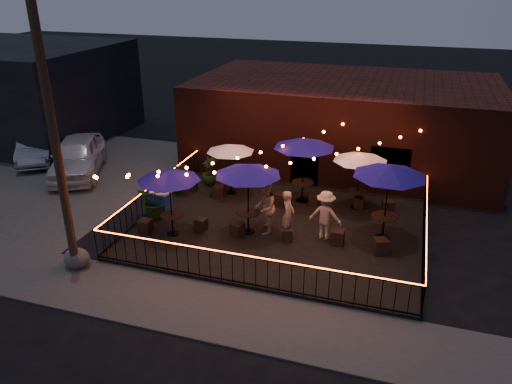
# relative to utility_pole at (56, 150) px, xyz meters

# --- Properties ---
(ground) EXTENTS (110.00, 110.00, 0.00)m
(ground) POSITION_rel_utility_pole_xyz_m (5.40, 2.60, -4.00)
(ground) COLOR black
(ground) RESTS_ON ground
(patio) EXTENTS (10.00, 8.00, 0.15)m
(patio) POSITION_rel_utility_pole_xyz_m (5.40, 4.60, -3.92)
(patio) COLOR black
(patio) RESTS_ON ground
(sidewalk) EXTENTS (18.00, 2.50, 0.05)m
(sidewalk) POSITION_rel_utility_pole_xyz_m (5.40, -0.65, -3.98)
(sidewalk) COLOR #403E3B
(sidewalk) RESTS_ON ground
(parking_lot) EXTENTS (11.00, 12.00, 0.02)m
(parking_lot) POSITION_rel_utility_pole_xyz_m (-6.60, 6.60, -3.99)
(parking_lot) COLOR #403E3B
(parking_lot) RESTS_ON ground
(brick_building) EXTENTS (14.00, 8.00, 4.00)m
(brick_building) POSITION_rel_utility_pole_xyz_m (6.40, 12.59, -2.00)
(brick_building) COLOR #36150E
(brick_building) RESTS_ON ground
(background_building) EXTENTS (12.00, 9.00, 5.00)m
(background_building) POSITION_rel_utility_pole_xyz_m (-12.60, 11.60, -1.50)
(background_building) COLOR black
(background_building) RESTS_ON ground
(utility_pole) EXTENTS (0.26, 0.26, 8.00)m
(utility_pole) POSITION_rel_utility_pole_xyz_m (0.00, 0.00, 0.00)
(utility_pole) COLOR #352116
(utility_pole) RESTS_ON ground
(fence_front) EXTENTS (10.00, 0.04, 1.04)m
(fence_front) POSITION_rel_utility_pole_xyz_m (5.40, 0.60, -3.34)
(fence_front) COLOR black
(fence_front) RESTS_ON patio
(fence_left) EXTENTS (0.04, 8.00, 1.04)m
(fence_left) POSITION_rel_utility_pole_xyz_m (0.40, 4.60, -3.34)
(fence_left) COLOR black
(fence_left) RESTS_ON patio
(fence_right) EXTENTS (0.04, 8.00, 1.04)m
(fence_right) POSITION_rel_utility_pole_xyz_m (10.40, 4.60, -3.34)
(fence_right) COLOR black
(fence_right) RESTS_ON patio
(festoon_lights) EXTENTS (10.02, 8.72, 1.32)m
(festoon_lights) POSITION_rel_utility_pole_xyz_m (4.39, 4.30, -1.48)
(festoon_lights) COLOR #FF4714
(festoon_lights) RESTS_ON ground
(cafe_table_0) EXTENTS (2.75, 2.75, 2.40)m
(cafe_table_0) POSITION_rel_utility_pole_xyz_m (1.97, 2.83, -1.66)
(cafe_table_0) COLOR black
(cafe_table_0) RESTS_ON patio
(cafe_table_1) EXTENTS (2.32, 2.32, 2.14)m
(cafe_table_1) POSITION_rel_utility_pole_xyz_m (2.70, 6.79, -1.89)
(cafe_table_1) COLOR black
(cafe_table_1) RESTS_ON patio
(cafe_table_2) EXTENTS (2.42, 2.42, 2.55)m
(cafe_table_2) POSITION_rel_utility_pole_xyz_m (4.47, 3.78, -1.52)
(cafe_table_2) COLOR black
(cafe_table_2) RESTS_ON patio
(cafe_table_3) EXTENTS (3.04, 3.04, 2.65)m
(cafe_table_3) POSITION_rel_utility_pole_xyz_m (5.70, 6.94, -1.43)
(cafe_table_3) COLOR black
(cafe_table_3) RESTS_ON patio
(cafe_table_4) EXTENTS (3.22, 3.22, 2.72)m
(cafe_table_4) POSITION_rel_utility_pole_xyz_m (9.05, 4.80, -1.37)
(cafe_table_4) COLOR black
(cafe_table_4) RESTS_ON patio
(cafe_table_5) EXTENTS (2.76, 2.76, 2.29)m
(cafe_table_5) POSITION_rel_utility_pole_xyz_m (7.86, 6.96, -1.76)
(cafe_table_5) COLOR black
(cafe_table_5) RESTS_ON patio
(bistro_chair_0) EXTENTS (0.43, 0.43, 0.49)m
(bistro_chair_0) POSITION_rel_utility_pole_xyz_m (1.02, 2.63, -3.61)
(bistro_chair_0) COLOR black
(bistro_chair_0) RESTS_ON patio
(bistro_chair_1) EXTENTS (0.43, 0.43, 0.44)m
(bistro_chair_1) POSITION_rel_utility_pole_xyz_m (2.81, 3.40, -3.63)
(bistro_chair_1) COLOR black
(bistro_chair_1) RESTS_ON patio
(bistro_chair_2) EXTENTS (0.37, 0.37, 0.41)m
(bistro_chair_2) POSITION_rel_utility_pole_xyz_m (1.08, 6.54, -3.65)
(bistro_chair_2) COLOR black
(bistro_chair_2) RESTS_ON patio
(bistro_chair_3) EXTENTS (0.44, 0.44, 0.50)m
(bistro_chair_3) POSITION_rel_utility_pole_xyz_m (2.37, 6.30, -3.60)
(bistro_chair_3) COLOR black
(bistro_chair_3) RESTS_ON patio
(bistro_chair_4) EXTENTS (0.50, 0.50, 0.47)m
(bistro_chair_4) POSITION_rel_utility_pole_xyz_m (4.18, 3.41, -3.62)
(bistro_chair_4) COLOR black
(bistro_chair_4) RESTS_ON patio
(bistro_chair_5) EXTENTS (0.46, 0.46, 0.44)m
(bistro_chair_5) POSITION_rel_utility_pole_xyz_m (5.92, 3.62, -3.63)
(bistro_chair_5) COLOR black
(bistro_chair_5) RESTS_ON patio
(bistro_chair_6) EXTENTS (0.53, 0.53, 0.51)m
(bistro_chair_6) POSITION_rel_utility_pole_xyz_m (5.01, 6.25, -3.59)
(bistro_chair_6) COLOR black
(bistro_chair_6) RESTS_ON patio
(bistro_chair_7) EXTENTS (0.45, 0.45, 0.42)m
(bistro_chair_7) POSITION_rel_utility_pole_xyz_m (6.18, 6.71, -3.64)
(bistro_chair_7) COLOR black
(bistro_chair_7) RESTS_ON patio
(bistro_chair_8) EXTENTS (0.44, 0.44, 0.51)m
(bistro_chair_8) POSITION_rel_utility_pole_xyz_m (7.62, 3.90, -3.59)
(bistro_chair_8) COLOR black
(bistro_chair_8) RESTS_ON patio
(bistro_chair_9) EXTENTS (0.57, 0.57, 0.52)m
(bistro_chair_9) POSITION_rel_utility_pole_xyz_m (9.06, 3.72, -3.59)
(bistro_chair_9) COLOR black
(bistro_chair_9) RESTS_ON patio
(bistro_chair_10) EXTENTS (0.39, 0.39, 0.43)m
(bistro_chair_10) POSITION_rel_utility_pole_xyz_m (7.95, 6.98, -3.63)
(bistro_chair_10) COLOR black
(bistro_chair_10) RESTS_ON patio
(bistro_chair_11) EXTENTS (0.51, 0.51, 0.48)m
(bistro_chair_11) POSITION_rel_utility_pole_xyz_m (9.06, 6.91, -3.61)
(bistro_chair_11) COLOR black
(bistro_chair_11) RESTS_ON patio
(patron_a) EXTENTS (0.45, 0.66, 1.75)m
(patron_a) POSITION_rel_utility_pole_xyz_m (5.89, 3.82, -2.97)
(patron_a) COLOR tan
(patron_a) RESTS_ON patio
(patron_b) EXTENTS (0.86, 1.04, 1.96)m
(patron_b) POSITION_rel_utility_pole_xyz_m (5.03, 3.93, -2.87)
(patron_b) COLOR tan
(patron_b) RESTS_ON patio
(patron_c) EXTENTS (1.19, 0.74, 1.76)m
(patron_c) POSITION_rel_utility_pole_xyz_m (7.12, 4.16, -2.97)
(patron_c) COLOR tan
(patron_c) RESTS_ON patio
(potted_shrub_a) EXTENTS (1.46, 1.33, 1.40)m
(potted_shrub_a) POSITION_rel_utility_pole_xyz_m (0.84, 3.83, -3.15)
(potted_shrub_a) COLOR #173711
(potted_shrub_a) RESTS_ON patio
(potted_shrub_b) EXTENTS (0.79, 0.64, 1.41)m
(potted_shrub_b) POSITION_rel_utility_pole_xyz_m (0.80, 6.08, -3.14)
(potted_shrub_b) COLOR #1B3D10
(potted_shrub_b) RESTS_ON patio
(potted_shrub_c) EXTENTS (0.80, 0.80, 1.19)m
(potted_shrub_c) POSITION_rel_utility_pole_xyz_m (1.49, 7.42, -3.25)
(potted_shrub_c) COLOR #1B3E0F
(potted_shrub_c) RESTS_ON patio
(cooler) EXTENTS (0.80, 0.63, 0.96)m
(cooler) POSITION_rel_utility_pole_xyz_m (0.90, 4.09, -3.36)
(cooler) COLOR #1B3B9E
(cooler) RESTS_ON patio
(boulder) EXTENTS (0.89, 0.77, 0.68)m
(boulder) POSITION_rel_utility_pole_xyz_m (-0.04, 0.13, -3.66)
(boulder) COLOR #4A4944
(boulder) RESTS_ON ground
(car_white) EXTENTS (3.97, 5.43, 1.72)m
(car_white) POSITION_rel_utility_pole_xyz_m (-4.93, 7.05, -3.14)
(car_white) COLOR white
(car_white) RESTS_ON ground
(car_silver) EXTENTS (3.74, 4.52, 1.45)m
(car_silver) POSITION_rel_utility_pole_xyz_m (-8.07, 8.04, -3.27)
(car_silver) COLOR #A2A2A9
(car_silver) RESTS_ON ground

